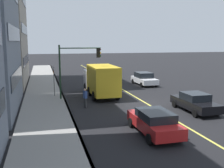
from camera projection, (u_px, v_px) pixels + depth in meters
name	position (u px, v px, depth m)	size (l,w,h in m)	color
ground	(148.00, 104.00, 23.09)	(200.00, 200.00, 0.00)	black
sidewalk_slab	(45.00, 110.00, 20.87)	(80.00, 3.75, 0.15)	gray
curb_edge	(68.00, 108.00, 21.33)	(80.00, 0.16, 0.15)	slate
lane_stripe_center	(148.00, 104.00, 23.09)	(80.00, 0.16, 0.01)	#D8CC4C
car_red	(154.00, 122.00, 15.52)	(4.56, 1.99, 1.43)	red
car_black	(195.00, 102.00, 20.64)	(4.65, 2.02, 1.45)	black
car_white	(144.00, 79.00, 33.26)	(4.69, 2.13, 1.57)	silver
truck_yellow	(101.00, 80.00, 26.28)	(7.08, 2.50, 3.10)	silver
pedestrian_with_backpack	(85.00, 97.00, 21.76)	(0.42, 0.43, 1.61)	#383838
traffic_light_mast	(77.00, 62.00, 24.53)	(0.28, 3.95, 5.11)	#1E3823
street_sign_post	(54.00, 79.00, 25.65)	(0.60, 0.08, 3.03)	slate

